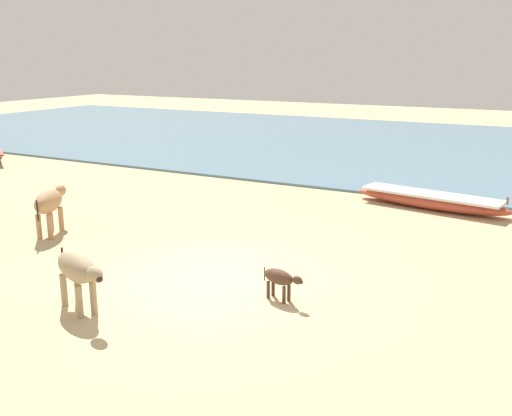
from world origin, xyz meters
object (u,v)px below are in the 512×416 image
(calf_near_dark, at_px, (280,278))
(fishing_boat_0, at_px, (431,200))
(cow_second_adult_tan, at_px, (49,203))
(cow_adult_dun, at_px, (78,270))

(calf_near_dark, bearing_deg, fishing_boat_0, 96.84)
(cow_second_adult_tan, bearing_deg, cow_adult_dun, -152.75)
(fishing_boat_0, relative_size, cow_adult_dun, 2.99)
(calf_near_dark, bearing_deg, cow_adult_dun, -130.62)
(fishing_boat_0, height_order, cow_second_adult_tan, cow_second_adult_tan)
(cow_adult_dun, bearing_deg, fishing_boat_0, 91.90)
(calf_near_dark, relative_size, cow_second_adult_tan, 0.53)
(cow_second_adult_tan, bearing_deg, calf_near_dark, -123.24)
(fishing_boat_0, bearing_deg, calf_near_dark, -87.46)
(fishing_boat_0, bearing_deg, cow_adult_dun, -101.41)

